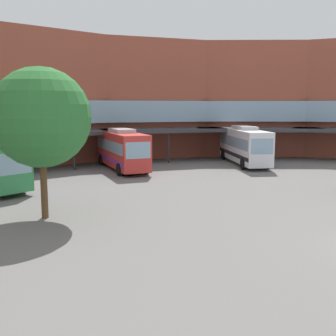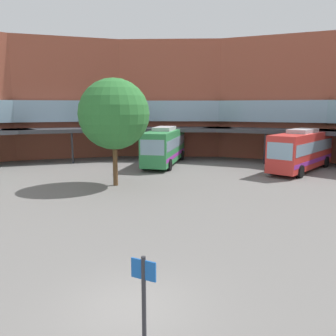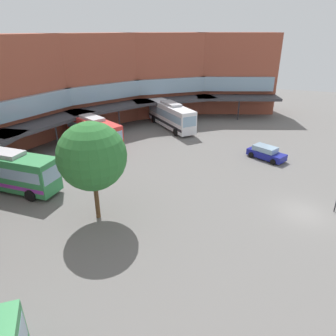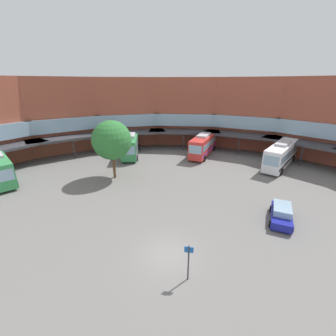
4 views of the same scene
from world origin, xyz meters
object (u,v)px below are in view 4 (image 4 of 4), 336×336
Objects in this scene: bus_2 at (130,145)px; plaza_tree at (112,140)px; bus_1 at (281,154)px; bus_3 at (203,144)px; parked_car at (281,214)px; stop_sign_post at (189,259)px.

bus_2 is 1.27× the size of plaza_tree.
bus_2 is at bearing -64.68° from bus_1.
plaza_tree is (-14.70, -9.66, 3.40)m from bus_3.
bus_3 is 2.16× the size of parked_car.
plaza_tree is 20.13m from stop_sign_post.
bus_1 reaches higher than bus_2.
stop_sign_post is at bearing -67.51° from plaza_tree.
stop_sign_post is (-18.09, -21.09, -0.31)m from bus_1.
stop_sign_post is at bearing 13.28° from bus_3.
bus_1 is at bearing 6.24° from plaza_tree.
bus_1 is 25.44m from bus_2.
bus_2 is at bearing -116.31° from parked_car.
bus_1 is at bearing 49.38° from stop_sign_post.
stop_sign_post is (7.57, -18.28, -3.68)m from plaza_tree.
stop_sign_post is at bearing 11.52° from bus_2.
bus_1 is 16.85m from parked_car.
plaza_tree reaches higher than bus_2.
plaza_tree reaches higher than bus_1.
parked_car is at bearing 35.30° from bus_2.
bus_3 is at bearing 75.68° from stop_sign_post.
bus_2 is at bearing -66.02° from bus_3.
parked_car is (16.24, -22.46, -1.23)m from bus_2.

